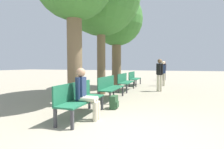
{
  "coord_description": "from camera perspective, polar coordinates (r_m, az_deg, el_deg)",
  "views": [
    {
      "loc": [
        0.6,
        -3.36,
        1.37
      ],
      "look_at": [
        -2.01,
        4.67,
        0.91
      ],
      "focal_mm": 28.0,
      "sensor_mm": 36.0,
      "label": 1
    }
  ],
  "objects": [
    {
      "name": "pedestrian_near",
      "position": [
        9.35,
        15.27,
        0.54
      ],
      "size": [
        0.34,
        0.28,
        1.68
      ],
      "color": "beige",
      "rests_on": "ground_plane"
    },
    {
      "name": "person_seated",
      "position": [
        4.45,
        -8.75,
        -5.65
      ],
      "size": [
        0.6,
        0.34,
        1.3
      ],
      "color": "beige",
      "rests_on": "ground_plane"
    },
    {
      "name": "ground_plane",
      "position": [
        3.67,
        7.68,
        -18.79
      ],
      "size": [
        80.0,
        80.0,
        0.0
      ],
      "primitive_type": "plane",
      "color": "gray"
    },
    {
      "name": "bench_row_3",
      "position": [
        11.81,
        7.11,
        -0.97
      ],
      "size": [
        0.51,
        1.82,
        0.91
      ],
      "color": "#1E6042",
      "rests_on": "ground_plane"
    },
    {
      "name": "backpack",
      "position": [
        5.53,
        0.69,
        -9.07
      ],
      "size": [
        0.22,
        0.34,
        0.41
      ],
      "color": "#284C2D",
      "rests_on": "ground_plane"
    },
    {
      "name": "pedestrian_mid",
      "position": [
        11.88,
        16.33,
        0.88
      ],
      "size": [
        0.33,
        0.25,
        1.62
      ],
      "color": "beige",
      "rests_on": "ground_plane"
    },
    {
      "name": "bench_row_2",
      "position": [
        9.37,
        4.19,
        -2.02
      ],
      "size": [
        0.51,
        1.82,
        0.91
      ],
      "color": "#1E6042",
      "rests_on": "ground_plane"
    },
    {
      "name": "pedestrian_far",
      "position": [
        16.34,
        16.67,
        1.65
      ],
      "size": [
        0.35,
        0.29,
        1.72
      ],
      "color": "#4C4C4C",
      "rests_on": "ground_plane"
    },
    {
      "name": "bench_row_0",
      "position": [
        4.7,
        -10.74,
        -7.23
      ],
      "size": [
        0.51,
        1.82,
        0.91
      ],
      "color": "#1E6042",
      "rests_on": "ground_plane"
    },
    {
      "name": "tree_row_2",
      "position": [
        10.93,
        1.49,
        17.17
      ],
      "size": [
        3.13,
        3.13,
        5.66
      ],
      "color": "brown",
      "rests_on": "ground_plane"
    },
    {
      "name": "bench_row_1",
      "position": [
        6.97,
        -0.76,
        -3.79
      ],
      "size": [
        0.51,
        1.82,
        0.91
      ],
      "color": "#1E6042",
      "rests_on": "ground_plane"
    }
  ]
}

